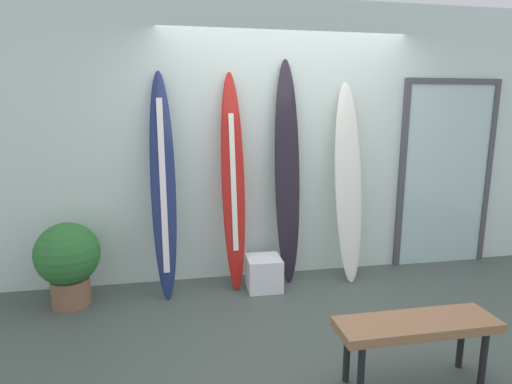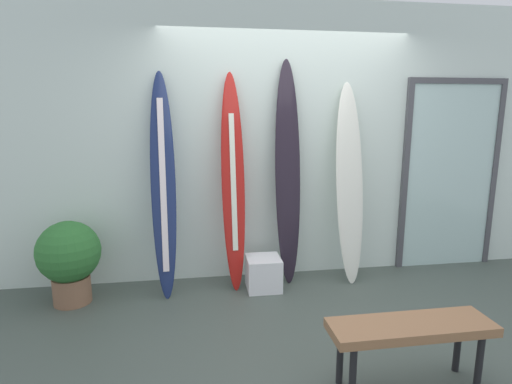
% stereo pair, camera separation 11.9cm
% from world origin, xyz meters
% --- Properties ---
extents(ground, '(8.00, 8.00, 0.04)m').
position_xyz_m(ground, '(0.00, 0.00, -0.02)').
color(ground, '#465049').
extents(wall_back, '(7.20, 0.20, 2.80)m').
position_xyz_m(wall_back, '(0.00, 1.30, 1.40)').
color(wall_back, silver).
rests_on(wall_back, ground).
extents(surfboard_navy, '(0.25, 0.50, 2.10)m').
position_xyz_m(surfboard_navy, '(-1.23, 0.94, 1.05)').
color(surfboard_navy, navy).
rests_on(surfboard_navy, ground).
extents(surfboard_crimson, '(0.24, 0.39, 2.10)m').
position_xyz_m(surfboard_crimson, '(-0.57, 0.97, 1.03)').
color(surfboard_crimson, '#AE1A15').
rests_on(surfboard_crimson, ground).
extents(surfboard_charcoal, '(0.26, 0.33, 2.23)m').
position_xyz_m(surfboard_charcoal, '(-0.02, 1.03, 1.11)').
color(surfboard_charcoal, black).
rests_on(surfboard_charcoal, ground).
extents(surfboard_ivory, '(0.29, 0.40, 2.01)m').
position_xyz_m(surfboard_ivory, '(0.61, 0.97, 1.01)').
color(surfboard_ivory, silver).
rests_on(surfboard_ivory, ground).
extents(display_block_left, '(0.33, 0.33, 0.32)m').
position_xyz_m(display_block_left, '(-0.29, 0.83, 0.16)').
color(display_block_left, white).
rests_on(display_block_left, ground).
extents(glass_door, '(1.13, 0.06, 2.07)m').
position_xyz_m(glass_door, '(1.85, 1.18, 1.07)').
color(glass_door, silver).
rests_on(glass_door, ground).
extents(potted_plant, '(0.56, 0.56, 0.76)m').
position_xyz_m(potted_plant, '(-2.07, 0.80, 0.44)').
color(potted_plant, brown).
rests_on(potted_plant, ground).
extents(bench, '(1.03, 0.30, 0.44)m').
position_xyz_m(bench, '(0.36, -0.76, 0.38)').
color(bench, '#936543').
rests_on(bench, ground).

